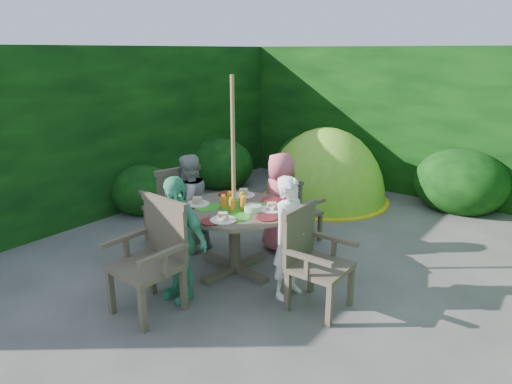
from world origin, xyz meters
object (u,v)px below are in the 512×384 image
Objects in this scene: garden_chair_left at (174,205)px; dome_tent at (324,200)px; garden_chair_back at (295,209)px; child_left at (189,204)px; parasol_pole at (234,179)px; garden_chair_right at (313,258)px; garden_chair_front at (153,255)px; child_right at (290,238)px; child_front at (177,239)px; child_back at (280,203)px; patio_table at (235,218)px.

dome_tent is at bearing -176.96° from garden_chair_left.
garden_chair_back is (1.18, 1.01, -0.08)m from garden_chair_left.
garden_chair_back is at bearing 143.79° from child_left.
parasol_pole is 1.77× the size of child_left.
child_left reaches higher than garden_chair_right.
garden_chair_front reaches higher than garden_chair_left.
child_right is at bearing 100.50° from garden_chair_left.
garden_chair_back is 1.38m from child_right.
child_left is (0.29, -0.01, 0.07)m from garden_chair_left.
garden_chair_left is 0.79× the size of child_front.
child_right reaches higher than garden_chair_back.
child_left is at bearing 174.64° from parasol_pole.
child_front reaches higher than child_back.
garden_chair_back is 0.68× the size of child_front.
garden_chair_right is 0.77× the size of child_back.
child_right is at bearing -77.49° from dome_tent.
child_left is at bearing 83.27° from garden_chair_right.
parasol_pole reaches higher than child_right.
garden_chair_back is 1.96m from dome_tent.
patio_table is 0.80m from child_left.
parasol_pole reaches higher than child_left.
parasol_pole is at bearing 86.43° from garden_chair_front.
patio_table is 1.64× the size of garden_chair_back.
garden_chair_left is at bearing 175.47° from parasol_pole.
garden_chair_right is (1.09, -0.11, -0.58)m from parasol_pole.
garden_chair_front is at bearing -95.64° from parasol_pole.
parasol_pole is 0.92m from child_right.
garden_chair_back is at bearing 36.84° from child_right.
dome_tent is (0.62, 2.82, -0.55)m from garden_chair_left.
child_right is 1.13m from child_front.
garden_chair_right is at bearing 89.22° from child_left.
child_front reaches higher than child_left.
parasol_pole reaches higher than garden_chair_front.
child_back reaches higher than garden_chair_left.
garden_chair_right reaches higher than patio_table.
child_front is (0.72, -0.87, 0.02)m from child_left.
parasol_pole reaches higher than child_front.
parasol_pole is 1.70× the size of child_front.
dome_tent is at bearing 99.14° from parasol_pole.
parasol_pole is at bearing -91.31° from dome_tent.
parasol_pole is 1.27m from garden_chair_back.
child_right is 1.13m from child_back.
child_back is at bearing 86.55° from garden_chair_front.
child_right is (0.79, -0.08, -0.01)m from patio_table.
child_left reaches higher than garden_chair_left.
parasol_pole is 3.15m from dome_tent.
garden_chair_right is at bearing 28.55° from child_front.
child_front is at bearing -95.68° from patio_table.
patio_table is 1.11× the size of child_front.
garden_chair_right is at bearing -5.87° from parasol_pole.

